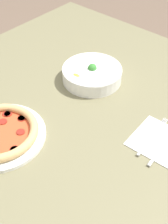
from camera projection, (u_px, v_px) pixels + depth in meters
name	position (u px, v px, depth m)	size (l,w,h in m)	color
ground_plane	(100.00, 218.00, 1.58)	(8.00, 8.00, 0.00)	brown
dining_table	(107.00, 124.00, 1.12)	(1.34, 1.07, 0.76)	#706B4C
bowl	(92.00, 73.00, 1.15)	(0.22, 0.22, 0.07)	white
napkin	(159.00, 141.00, 0.94)	(0.16, 0.16, 0.00)	white
fork	(152.00, 137.00, 0.95)	(0.03, 0.19, 0.00)	silver
knife	(164.00, 145.00, 0.92)	(0.03, 0.21, 0.01)	silver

